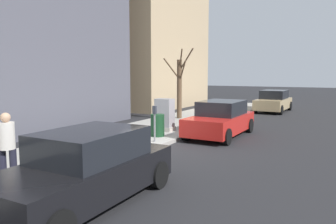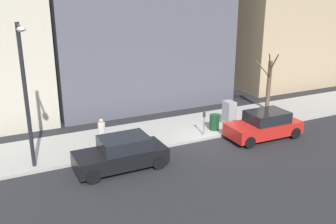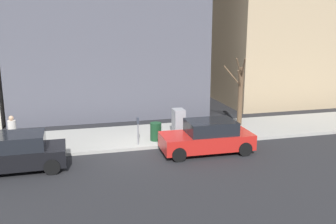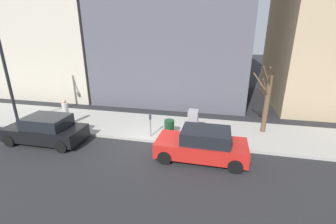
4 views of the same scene
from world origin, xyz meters
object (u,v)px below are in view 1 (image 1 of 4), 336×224
at_px(parked_car_tan, 273,101).
at_px(trash_bin, 158,125).
at_px(pedestrian_near_meter, 7,144).
at_px(parking_meter, 155,120).
at_px(utility_box, 165,115).
at_px(parked_car_black, 86,169).
at_px(bare_tree, 179,86).
at_px(parked_car_red, 221,119).

height_order(parked_car_tan, trash_bin, parked_car_tan).
bearing_deg(parked_car_tan, pedestrian_near_meter, 85.35).
distance_m(parked_car_tan, parking_meter, 13.68).
relative_size(utility_box, trash_bin, 1.59).
xyz_separation_m(parked_car_black, bare_tree, (3.74, -11.67, 1.24)).
distance_m(parking_meter, trash_bin, 1.14).
height_order(parked_car_black, parking_meter, parked_car_black).
bearing_deg(parked_car_black, trash_bin, -72.57).
bearing_deg(pedestrian_near_meter, parked_car_tan, 53.83).
height_order(parked_car_black, trash_bin, parked_car_black).
xyz_separation_m(parked_car_tan, parked_car_red, (0.16, 10.59, 0.00)).
relative_size(parked_car_tan, utility_box, 2.98).
height_order(parked_car_red, utility_box, utility_box).
bearing_deg(trash_bin, bare_tree, -72.42).
relative_size(parked_car_tan, pedestrian_near_meter, 2.56).
relative_size(parked_car_black, pedestrian_near_meter, 2.54).
bearing_deg(parking_meter, parked_car_tan, -97.05).
relative_size(parked_car_tan, trash_bin, 4.73).
xyz_separation_m(parked_car_black, pedestrian_near_meter, (2.12, 0.29, 0.35)).
distance_m(utility_box, trash_bin, 1.38).
distance_m(parked_car_red, bare_tree, 5.06).
relative_size(parked_car_tan, parked_car_black, 1.01).
distance_m(parked_car_tan, trash_bin, 12.78).
xyz_separation_m(parked_car_tan, parked_car_black, (0.06, 18.97, 0.00)).
xyz_separation_m(utility_box, pedestrian_near_meter, (-0.35, 7.96, 0.24)).
bearing_deg(parked_car_black, pedestrian_near_meter, 7.24).
bearing_deg(parking_meter, utility_box, -69.48).
height_order(parked_car_tan, pedestrian_near_meter, pedestrian_near_meter).
bearing_deg(pedestrian_near_meter, utility_box, 62.79).
relative_size(bare_tree, pedestrian_near_meter, 2.37).
xyz_separation_m(parked_car_red, parking_meter, (1.52, 2.98, 0.24)).
height_order(parked_car_red, parked_car_black, same).
bearing_deg(pedestrian_near_meter, bare_tree, 68.03).
xyz_separation_m(parked_car_black, parking_meter, (1.62, -5.40, 0.24)).
bearing_deg(parked_car_red, trash_bin, 46.36).
distance_m(parked_car_black, parking_meter, 5.64).
distance_m(parked_car_red, pedestrian_near_meter, 8.91).
bearing_deg(parked_car_tan, parked_car_black, 91.62).
distance_m(parked_car_black, trash_bin, 6.70).
bearing_deg(bare_tree, parked_car_tan, -117.54).
distance_m(parked_car_red, trash_bin, 2.81).
bearing_deg(parked_car_red, bare_tree, -41.31).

